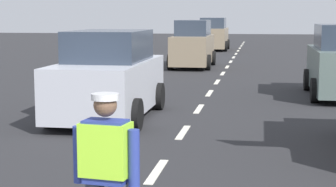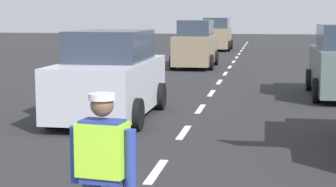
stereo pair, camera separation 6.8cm
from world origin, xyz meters
name	(u,v)px [view 1 (the left image)]	position (x,y,z in m)	size (l,w,h in m)	color
ground_plane	(223,73)	(0.00, 21.00, 0.00)	(96.00, 96.00, 0.00)	#28282B
lane_center_line	(229,64)	(0.00, 25.20, 0.00)	(0.14, 46.40, 0.01)	silver
road_worker	(109,171)	(0.15, 2.36, 0.93)	(0.77, 0.36, 1.67)	#383D4C
car_oncoming_second	(193,45)	(-1.55, 23.35, 0.99)	(1.86, 4.19, 2.14)	gray
car_oncoming_third	(213,35)	(-1.71, 36.20, 1.01)	(2.06, 4.17, 2.17)	gray
car_oncoming_lead	(109,78)	(-1.94, 10.14, 0.94)	(2.08, 4.40, 2.03)	silver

